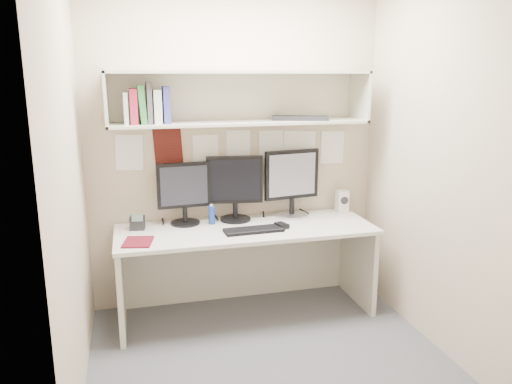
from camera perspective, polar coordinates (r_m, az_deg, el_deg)
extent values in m
cube|color=#4B4C51|center=(3.63, 1.37, -18.14)|extent=(2.40, 2.00, 0.01)
cube|color=#BDAA90|center=(4.11, -2.33, 4.99)|extent=(2.40, 0.02, 2.60)
cube|color=#BDAA90|center=(2.24, 8.53, -2.30)|extent=(2.40, 0.02, 2.60)
cube|color=#BDAA90|center=(3.06, -20.68, 1.22)|extent=(0.02, 2.00, 2.60)
cube|color=#BDAA90|center=(3.67, 19.88, 3.17)|extent=(0.02, 2.00, 2.60)
cube|color=beige|center=(3.90, -1.13, -4.30)|extent=(2.00, 0.70, 0.03)
cube|color=beige|center=(4.33, -2.12, -7.62)|extent=(1.96, 0.02, 0.70)
cube|color=beige|center=(3.90, -1.75, 7.93)|extent=(2.00, 0.38, 0.02)
cube|color=beige|center=(3.88, -1.79, 13.53)|extent=(2.00, 0.38, 0.02)
cube|color=beige|center=(4.06, -2.34, 10.83)|extent=(2.00, 0.02, 0.40)
cube|color=beige|center=(3.79, -16.77, 10.11)|extent=(0.02, 0.38, 0.40)
cube|color=beige|center=(4.21, 11.72, 10.66)|extent=(0.02, 0.38, 0.40)
cylinder|color=black|center=(4.03, -8.08, -3.50)|extent=(0.23, 0.23, 0.02)
cylinder|color=black|center=(4.01, -8.11, -2.59)|extent=(0.04, 0.04, 0.12)
cube|color=black|center=(3.97, -8.24, 0.77)|extent=(0.42, 0.07, 0.36)
cube|color=black|center=(3.95, -8.21, 0.71)|extent=(0.37, 0.03, 0.31)
cylinder|color=black|center=(4.09, -2.37, -3.11)|extent=(0.25, 0.25, 0.02)
cylinder|color=black|center=(4.07, -2.38, -2.14)|extent=(0.04, 0.04, 0.12)
cube|color=black|center=(4.02, -2.45, 1.41)|extent=(0.45, 0.10, 0.39)
cube|color=black|center=(4.00, -2.39, 1.36)|extent=(0.39, 0.06, 0.33)
cylinder|color=#A5A5AA|center=(4.21, 4.09, -2.63)|extent=(0.26, 0.26, 0.02)
cylinder|color=black|center=(4.19, 4.10, -1.64)|extent=(0.04, 0.04, 0.13)
cube|color=black|center=(4.14, 4.11, 2.02)|extent=(0.48, 0.11, 0.41)
cube|color=#A7A7AC|center=(4.13, 4.20, 1.96)|extent=(0.42, 0.07, 0.35)
cube|color=black|center=(3.80, -0.27, -4.38)|extent=(0.46, 0.18, 0.02)
cube|color=black|center=(3.89, 2.96, -3.85)|extent=(0.10, 0.13, 0.03)
cube|color=beige|center=(4.37, 9.79, -1.05)|extent=(0.10, 0.10, 0.19)
cylinder|color=black|center=(4.32, 10.07, -0.97)|extent=(0.07, 0.01, 0.07)
cylinder|color=navy|center=(3.99, -5.09, -2.64)|extent=(0.05, 0.05, 0.15)
cylinder|color=white|center=(3.97, -5.11, -1.55)|extent=(0.03, 0.03, 0.02)
cube|color=#590F1B|center=(3.65, -13.33, -5.57)|extent=(0.24, 0.27, 0.01)
cube|color=black|center=(3.95, -13.40, -3.45)|extent=(0.12, 0.11, 0.10)
cube|color=#4C6659|center=(3.88, -13.42, -2.88)|extent=(0.08, 0.02, 0.06)
cube|color=beige|center=(3.78, -14.65, 9.24)|extent=(0.03, 0.19, 0.23)
cube|color=#A01D37|center=(3.78, -13.82, 9.47)|extent=(0.05, 0.19, 0.25)
cube|color=#297B35|center=(3.78, -12.89, 9.71)|extent=(0.04, 0.19, 0.28)
cube|color=#444348|center=(3.78, -12.11, 9.94)|extent=(0.03, 0.19, 0.30)
cube|color=silver|center=(3.78, -11.20, 9.55)|extent=(0.06, 0.19, 0.25)
cube|color=navy|center=(3.79, -10.23, 9.78)|extent=(0.05, 0.19, 0.27)
cube|color=black|center=(4.02, 5.06, 8.42)|extent=(0.48, 0.30, 0.03)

